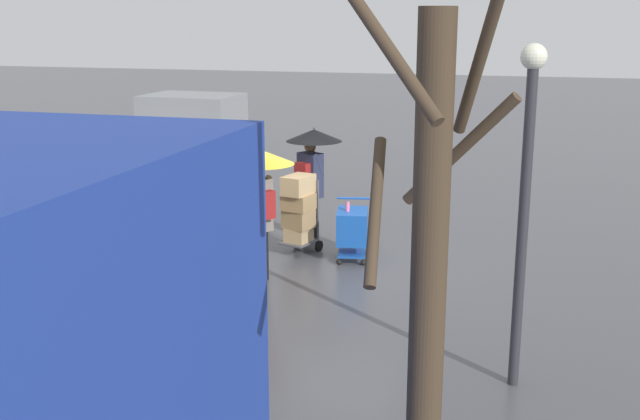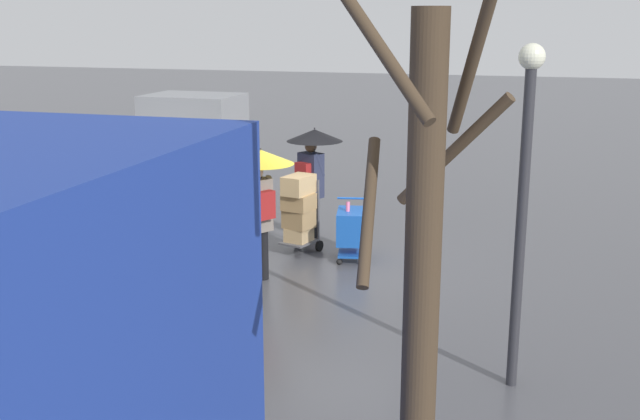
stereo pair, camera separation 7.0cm
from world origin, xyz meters
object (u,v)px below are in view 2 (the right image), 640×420
(bare_tree_near, at_px, (420,311))
(pedestrian_black_side, at_px, (260,184))
(pedestrian_pink_side, at_px, (312,158))
(hand_dolly_boxes, at_px, (299,208))
(shopping_cart_vendor, at_px, (352,228))
(cargo_van_parked_right, at_px, (157,180))
(street_lamp, at_px, (524,183))

(bare_tree_near, bearing_deg, pedestrian_black_side, -61.04)
(pedestrian_pink_side, height_order, bare_tree_near, bare_tree_near)
(hand_dolly_boxes, bearing_deg, shopping_cart_vendor, 174.00)
(pedestrian_pink_side, bearing_deg, pedestrian_black_side, 87.14)
(cargo_van_parked_right, distance_m, pedestrian_pink_side, 2.92)
(street_lamp, bearing_deg, shopping_cart_vendor, -54.63)
(cargo_van_parked_right, bearing_deg, bare_tree_near, 127.80)
(hand_dolly_boxes, bearing_deg, pedestrian_pink_side, -88.54)
(bare_tree_near, bearing_deg, shopping_cart_vendor, -73.06)
(cargo_van_parked_right, bearing_deg, pedestrian_pink_side, -161.69)
(shopping_cart_vendor, bearing_deg, cargo_van_parked_right, -1.66)
(pedestrian_pink_side, bearing_deg, cargo_van_parked_right, 18.31)
(shopping_cart_vendor, distance_m, bare_tree_near, 8.35)
(pedestrian_black_side, bearing_deg, street_lamp, 146.81)
(cargo_van_parked_right, height_order, hand_dolly_boxes, cargo_van_parked_right)
(cargo_van_parked_right, relative_size, pedestrian_pink_side, 2.50)
(shopping_cart_vendor, distance_m, pedestrian_black_side, 2.10)
(shopping_cart_vendor, bearing_deg, pedestrian_black_side, 51.58)
(hand_dolly_boxes, bearing_deg, cargo_van_parked_right, -0.09)
(pedestrian_black_side, bearing_deg, bare_tree_near, 118.96)
(hand_dolly_boxes, height_order, street_lamp, street_lamp)
(cargo_van_parked_right, xyz_separation_m, pedestrian_pink_side, (-2.75, -0.91, 0.39))
(cargo_van_parked_right, bearing_deg, street_lamp, 147.79)
(shopping_cart_vendor, xyz_separation_m, pedestrian_pink_side, (1.02, -1.02, 1.00))
(pedestrian_black_side, height_order, street_lamp, street_lamp)
(pedestrian_black_side, xyz_separation_m, bare_tree_near, (-3.53, 6.38, 0.67))
(cargo_van_parked_right, relative_size, hand_dolly_boxes, 3.78)
(bare_tree_near, xyz_separation_m, street_lamp, (-0.53, -3.72, 0.13))
(hand_dolly_boxes, xyz_separation_m, pedestrian_black_side, (0.15, 1.55, 0.74))
(hand_dolly_boxes, distance_m, pedestrian_black_side, 1.72)
(shopping_cart_vendor, bearing_deg, bare_tree_near, 106.94)
(shopping_cart_vendor, distance_m, pedestrian_pink_side, 1.76)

